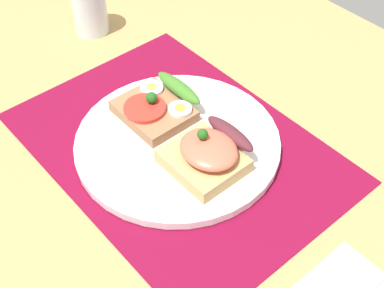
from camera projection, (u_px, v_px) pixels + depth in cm
name	position (u px, v px, depth cm)	size (l,w,h in cm)	color
ground_plane	(178.00, 156.00, 76.09)	(120.00, 90.00, 3.20)	tan
placemat	(178.00, 147.00, 74.84)	(43.97, 31.53, 0.30)	maroon
plate	(178.00, 143.00, 74.29)	(27.72, 27.72, 1.22)	white
sandwich_egg_tomato	(158.00, 106.00, 76.58)	(10.06, 9.86, 3.88)	#996948
sandwich_salmon	(208.00, 153.00, 69.38)	(9.62, 9.88, 5.48)	tan
drinking_glass	(90.00, 9.00, 91.47)	(5.76, 5.76, 8.34)	silver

